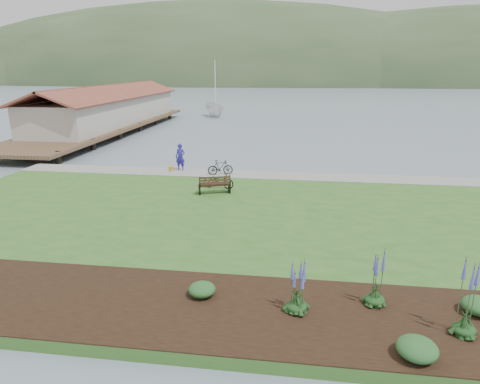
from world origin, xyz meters
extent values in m
plane|color=slate|center=(0.00, 0.00, 0.00)|extent=(600.00, 600.00, 0.00)
cube|color=#2D5B20|center=(0.00, -2.00, 0.20)|extent=(34.00, 20.00, 0.40)
cube|color=gray|center=(0.00, 6.90, 0.42)|extent=(34.00, 2.20, 0.03)
cube|color=black|center=(3.00, -9.80, 0.42)|extent=(24.00, 4.40, 0.04)
cube|color=#4C3826|center=(-20.00, 26.00, 0.85)|extent=(8.00, 36.00, 0.30)
cube|color=#B2ADA3|center=(-20.00, 28.00, 2.50)|extent=(6.40, 28.00, 3.00)
cube|color=black|center=(-2.34, 2.30, 0.90)|extent=(1.88, 1.16, 0.06)
cube|color=black|center=(-2.23, 1.98, 1.23)|extent=(1.74, 0.73, 0.56)
cube|color=black|center=(-3.16, 2.02, 0.64)|extent=(0.26, 0.60, 0.49)
cube|color=black|center=(-1.52, 2.58, 0.64)|extent=(0.26, 0.60, 0.49)
imported|color=#292096|center=(-5.79, 7.50, 1.51)|extent=(0.87, 0.65, 2.22)
imported|color=black|center=(-2.29, 3.32, 0.89)|extent=(0.86, 1.95, 0.99)
imported|color=black|center=(-2.78, 6.60, 0.91)|extent=(1.01, 1.77, 1.03)
imported|color=silver|center=(-10.44, 44.04, 0.00)|extent=(13.91, 13.98, 26.70)
cube|color=#BC9616|center=(-6.41, 7.20, 0.56)|extent=(0.29, 0.35, 0.32)
ellipsoid|color=#143714|center=(2.53, -9.67, 0.59)|extent=(0.62, 0.62, 0.31)
cone|color=#42469A|center=(2.53, -9.67, 1.47)|extent=(0.40, 0.40, 1.44)
ellipsoid|color=#143714|center=(4.89, -8.95, 0.59)|extent=(0.62, 0.62, 0.31)
cone|color=#42469A|center=(4.89, -8.95, 1.58)|extent=(0.32, 0.32, 1.67)
ellipsoid|color=#143714|center=(7.04, -10.20, 0.59)|extent=(0.62, 0.62, 0.31)
cone|color=#42469A|center=(7.04, -10.20, 1.78)|extent=(0.32, 0.32, 2.06)
ellipsoid|color=#1E4C21|center=(-0.46, -9.17, 0.66)|extent=(0.87, 0.87, 0.43)
ellipsoid|color=#1E4C21|center=(5.53, -11.38, 0.70)|extent=(1.03, 1.03, 0.51)
ellipsoid|color=#1E4C21|center=(7.85, -9.03, 0.68)|extent=(0.98, 0.98, 0.49)
camera|label=1|loc=(2.41, -21.01, 7.45)|focal=32.00mm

